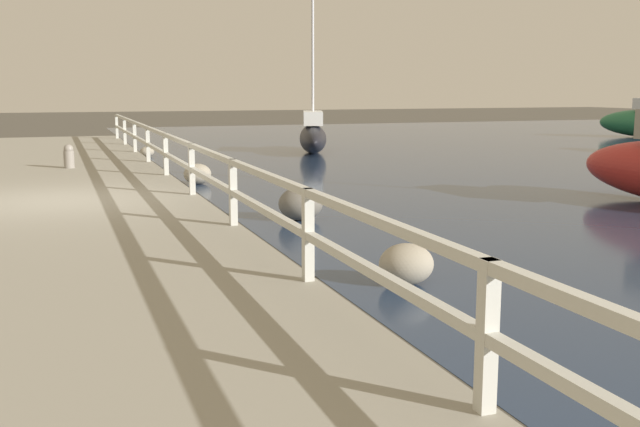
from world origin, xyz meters
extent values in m
plane|color=#4C473D|center=(0.00, 0.00, 0.00)|extent=(120.00, 120.00, 0.00)
cube|color=gray|center=(0.00, 0.00, 0.15)|extent=(4.66, 36.00, 0.29)
cube|color=beige|center=(2.23, -9.72, 0.76)|extent=(0.10, 0.10, 0.92)
cube|color=beige|center=(2.23, -6.48, 0.76)|extent=(0.10, 0.10, 0.92)
cube|color=beige|center=(2.23, -3.24, 0.76)|extent=(0.10, 0.10, 0.92)
cube|color=beige|center=(2.23, 0.00, 0.76)|extent=(0.10, 0.10, 0.92)
cube|color=beige|center=(2.23, 3.24, 0.76)|extent=(0.10, 0.10, 0.92)
cube|color=beige|center=(2.23, 6.48, 0.76)|extent=(0.10, 0.10, 0.92)
cube|color=beige|center=(2.23, 9.72, 0.76)|extent=(0.10, 0.10, 0.92)
cube|color=beige|center=(2.23, 12.96, 0.76)|extent=(0.10, 0.10, 0.92)
cube|color=beige|center=(2.23, 16.20, 0.76)|extent=(0.10, 0.10, 0.92)
cube|color=beige|center=(2.23, 0.00, 1.18)|extent=(0.09, 32.50, 0.08)
cube|color=beige|center=(2.23, 0.00, 0.76)|extent=(0.09, 32.50, 0.08)
ellipsoid|color=gray|center=(2.75, 11.19, 0.17)|extent=(0.45, 0.40, 0.34)
ellipsoid|color=gray|center=(3.00, 3.72, 0.24)|extent=(0.63, 0.57, 0.47)
ellipsoid|color=#666056|center=(3.75, -1.61, 0.28)|extent=(0.75, 0.67, 0.56)
ellipsoid|color=gray|center=(3.57, -5.95, 0.23)|extent=(0.63, 0.56, 0.47)
cylinder|color=gray|center=(0.25, 5.51, 0.50)|extent=(0.25, 0.25, 0.41)
sphere|color=gray|center=(0.25, 5.51, 0.75)|extent=(0.22, 0.22, 0.22)
ellipsoid|color=black|center=(8.30, 10.93, 0.48)|extent=(2.23, 4.51, 0.94)
cube|color=silver|center=(8.30, 10.93, 1.18)|extent=(1.16, 1.92, 0.46)
cylinder|color=silver|center=(8.30, 10.93, 3.89)|extent=(0.09, 0.09, 5.87)
camera|label=1|loc=(-0.08, -13.31, 2.18)|focal=42.00mm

